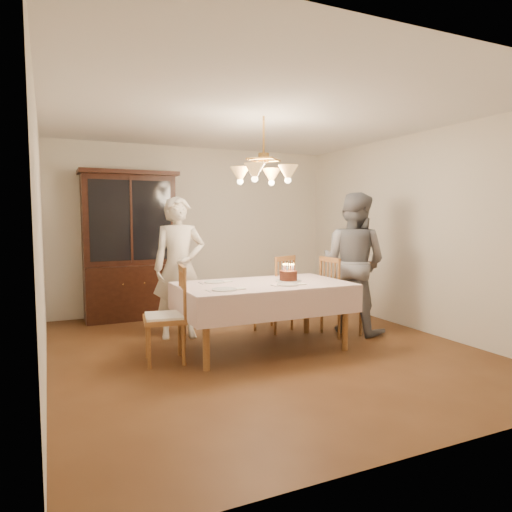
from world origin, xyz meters
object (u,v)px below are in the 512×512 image
china_hutch (130,248)px  dining_table (263,290)px  elderly_woman (179,268)px  birthday_cake (288,277)px  chair_far_side (274,297)px

china_hutch → dining_table: bearing=-64.1°
china_hutch → elderly_woman: (0.37, -1.35, -0.17)m
dining_table → birthday_cake: birthday_cake is taller
chair_far_side → birthday_cake: size_ratio=3.33×
elderly_woman → china_hutch: bearing=112.8°
elderly_woman → chair_far_side: bearing=-1.4°
dining_table → elderly_woman: elderly_woman is taller
china_hutch → birthday_cake: size_ratio=7.20×
china_hutch → chair_far_side: 2.30m
dining_table → birthday_cake: 0.34m
dining_table → elderly_woman: 1.17m
chair_far_side → birthday_cake: 0.83m
china_hutch → birthday_cake: 2.67m
elderly_woman → birthday_cake: (1.04, -0.90, -0.06)m
elderly_woman → birthday_cake: elderly_woman is taller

